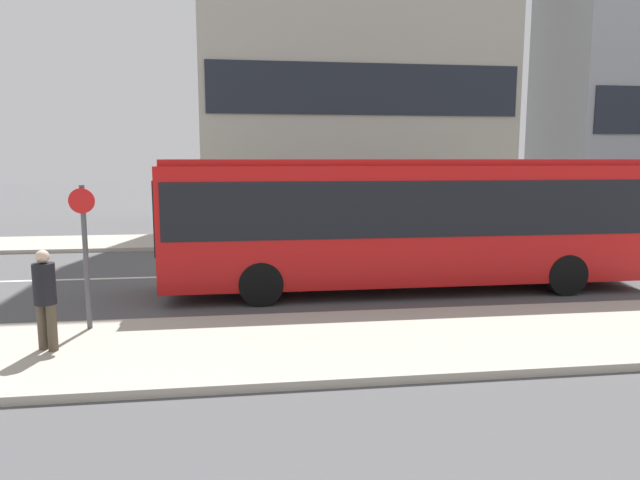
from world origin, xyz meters
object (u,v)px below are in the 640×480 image
object	(u,v)px
city_bus	(406,215)
pedestrian_near_stop	(45,294)
parked_car_0	(609,228)
bus_stop_sign	(85,246)

from	to	relation	value
city_bus	pedestrian_near_stop	world-z (taller)	city_bus
parked_car_0	pedestrian_near_stop	size ratio (longest dim) A/B	2.51
parked_car_0	pedestrian_near_stop	world-z (taller)	pedestrian_near_stop
city_bus	bus_stop_sign	size ratio (longest dim) A/B	4.44
city_bus	bus_stop_sign	world-z (taller)	city_bus
parked_car_0	city_bus	bearing A→B (deg)	-148.67
parked_car_0	bus_stop_sign	size ratio (longest dim) A/B	1.58
parked_car_0	pedestrian_near_stop	bearing A→B (deg)	-149.65
city_bus	bus_stop_sign	distance (m)	7.20
pedestrian_near_stop	bus_stop_sign	distance (m)	1.31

